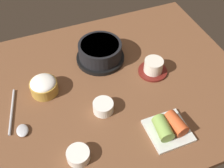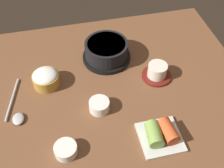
{
  "view_description": "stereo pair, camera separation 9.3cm",
  "coord_description": "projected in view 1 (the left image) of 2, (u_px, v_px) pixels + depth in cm",
  "views": [
    {
      "loc": [
        -20.86,
        -59.9,
        74.69
      ],
      "look_at": [
        2.0,
        -2.0,
        5.0
      ],
      "focal_mm": 44.84,
      "sensor_mm": 36.0,
      "label": 1
    },
    {
      "loc": [
        -11.95,
        -62.66,
        74.69
      ],
      "look_at": [
        2.0,
        -2.0,
        5.0
      ],
      "focal_mm": 44.84,
      "sensor_mm": 36.0,
      "label": 2
    }
  ],
  "objects": [
    {
      "name": "kimchi_plate",
      "position": [
        169.0,
        127.0,
        0.83
      ],
      "size": [
        12.28,
        12.28,
        5.3
      ],
      "color": "silver",
      "rests_on": "dining_table"
    },
    {
      "name": "spoon",
      "position": [
        19.0,
        123.0,
        0.86
      ],
      "size": [
        6.14,
        19.84,
        1.35
      ],
      "color": "#B7B7BC",
      "rests_on": "dining_table"
    },
    {
      "name": "rice_bowl",
      "position": [
        44.0,
        86.0,
        0.93
      ],
      "size": [
        9.19,
        9.19,
        5.95
      ],
      "color": "#B78C38",
      "rests_on": "dining_table"
    },
    {
      "name": "side_bowl_near",
      "position": [
        78.0,
        155.0,
        0.78
      ],
      "size": [
        6.6,
        6.6,
        3.08
      ],
      "color": "white",
      "rests_on": "dining_table"
    },
    {
      "name": "stone_pot",
      "position": [
        100.0,
        52.0,
        1.03
      ],
      "size": [
        17.96,
        17.96,
        7.38
      ],
      "color": "black",
      "rests_on": "dining_table"
    },
    {
      "name": "dining_table",
      "position": [
        105.0,
        89.0,
        0.97
      ],
      "size": [
        100.0,
        76.0,
        2.0
      ],
      "primitive_type": "cube",
      "color": "brown",
      "rests_on": "ground"
    },
    {
      "name": "banchan_cup_center",
      "position": [
        103.0,
        107.0,
        0.88
      ],
      "size": [
        6.6,
        6.6,
        3.64
      ],
      "color": "white",
      "rests_on": "dining_table"
    },
    {
      "name": "tea_cup_with_saucer",
      "position": [
        153.0,
        67.0,
        1.0
      ],
      "size": [
        10.47,
        10.47,
        5.5
      ],
      "color": "maroon",
      "rests_on": "dining_table"
    }
  ]
}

